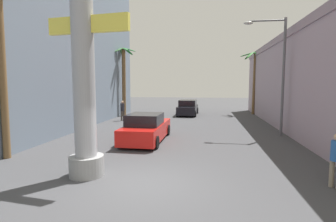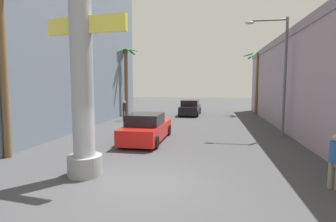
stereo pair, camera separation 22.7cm
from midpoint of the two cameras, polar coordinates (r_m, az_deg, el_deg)
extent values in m
plane|color=#424244|center=(18.18, 2.96, -4.15)|extent=(88.48, 88.48, 0.00)
cube|color=slate|center=(19.89, -29.53, 15.36)|extent=(6.87, 26.60, 13.39)
cube|color=#9E8C99|center=(20.65, 32.69, 4.61)|extent=(6.52, 27.34, 6.08)
cylinder|color=#9E9EA3|center=(9.34, -17.67, 11.45)|extent=(0.74, 0.74, 8.23)
cylinder|color=gray|center=(9.71, -16.97, -11.22)|extent=(1.18, 1.18, 0.70)
cube|color=#F2E04C|center=(9.40, -16.73, 17.52)|extent=(2.93, 0.53, 0.56)
cylinder|color=#59595E|center=(17.28, 24.45, 6.59)|extent=(0.16, 0.16, 7.07)
cylinder|color=#59595E|center=(17.45, 21.39, 17.93)|extent=(2.13, 0.10, 0.10)
ellipsoid|color=beige|center=(17.25, 17.73, 17.85)|extent=(0.56, 0.28, 0.20)
cylinder|color=black|center=(16.70, -5.62, -3.95)|extent=(0.23, 0.64, 0.64)
cylinder|color=black|center=(16.31, 0.50, -4.16)|extent=(0.23, 0.64, 0.64)
cylinder|color=black|center=(13.43, -9.74, -6.43)|extent=(0.23, 0.64, 0.64)
cylinder|color=black|center=(12.93, -2.16, -6.82)|extent=(0.23, 0.64, 0.64)
cube|color=red|center=(14.76, -4.12, -4.29)|extent=(1.96, 5.03, 0.80)
cube|color=black|center=(14.30, -4.51, -1.79)|extent=(1.77, 2.12, 0.60)
cylinder|color=black|center=(28.69, 3.71, 0.17)|extent=(0.24, 0.65, 0.64)
cylinder|color=black|center=(28.53, 7.14, 0.11)|extent=(0.24, 0.65, 0.64)
cylinder|color=black|center=(25.54, 2.80, -0.52)|extent=(0.24, 0.65, 0.64)
cylinder|color=black|center=(25.36, 6.64, -0.60)|extent=(0.24, 0.65, 0.64)
cube|color=black|center=(26.99, 5.09, 0.32)|extent=(1.92, 4.61, 0.80)
cube|color=black|center=(26.93, 5.10, 1.80)|extent=(1.73, 2.55, 0.60)
cylinder|color=brown|center=(26.29, -8.83, 6.08)|extent=(0.41, 0.37, 6.58)
ellipsoid|color=#21692D|center=(26.21, -7.60, 13.06)|extent=(1.35, 0.57, 0.49)
ellipsoid|color=#22772D|center=(26.96, -7.86, 12.71)|extent=(0.91, 1.26, 0.70)
ellipsoid|color=#316E2D|center=(27.13, -9.35, 12.62)|extent=(1.01, 1.21, 0.73)
ellipsoid|color=#29622D|center=(26.75, -10.28, 12.76)|extent=(1.28, 0.42, 0.65)
ellipsoid|color=#2E5D2D|center=(26.00, -9.88, 13.00)|extent=(0.79, 1.32, 0.62)
ellipsoid|color=#28642D|center=(25.88, -8.52, 13.17)|extent=(1.04, 1.29, 0.45)
cylinder|color=brown|center=(29.04, 19.03, 5.59)|extent=(0.38, 0.56, 6.37)
ellipsoid|color=#276C2D|center=(29.47, 20.23, 11.48)|extent=(1.40, 0.61, 0.55)
ellipsoid|color=#1F6D2D|center=(29.84, 19.58, 11.40)|extent=(1.10, 1.29, 0.59)
ellipsoid|color=#2B722D|center=(29.73, 18.00, 11.37)|extent=(1.02, 1.26, 0.76)
ellipsoid|color=#2A682D|center=(29.26, 17.55, 11.65)|extent=(1.41, 0.61, 0.48)
ellipsoid|color=#31712D|center=(28.62, 18.26, 11.58)|extent=(1.07, 1.23, 0.77)
ellipsoid|color=#29782D|center=(28.68, 19.82, 11.50)|extent=(0.94, 1.29, 0.78)
cylinder|color=brown|center=(13.15, -31.96, 11.53)|extent=(0.30, 0.40, 9.32)
cylinder|color=gray|center=(9.63, 32.45, -11.58)|extent=(0.14, 0.14, 0.85)
cylinder|color=#2659A5|center=(9.41, 33.27, -7.41)|extent=(0.48, 0.48, 0.62)
cylinder|color=#3F3833|center=(23.11, -8.92, -0.99)|extent=(0.14, 0.14, 0.86)
cylinder|color=#3F3833|center=(23.03, -9.37, -1.02)|extent=(0.14, 0.14, 0.86)
cylinder|color=#26262D|center=(22.99, -9.18, 0.86)|extent=(0.48, 0.48, 0.65)
sphere|color=tan|center=(22.96, -9.19, 1.94)|extent=(0.22, 0.22, 0.22)
camera|label=1|loc=(0.11, -89.50, 0.05)|focal=28.00mm
camera|label=2|loc=(0.11, 90.50, -0.05)|focal=28.00mm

